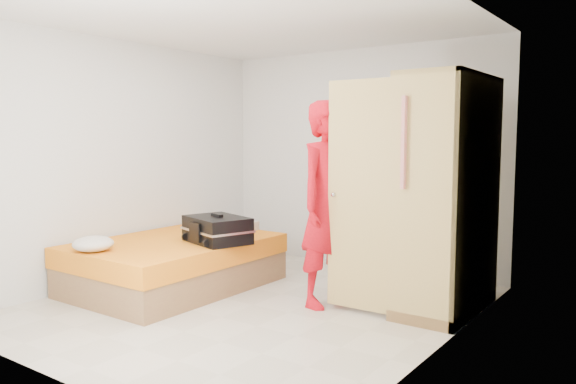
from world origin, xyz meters
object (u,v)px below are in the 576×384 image
Objects in this scene: person at (329,204)px; round_cushion at (93,244)px; wardrobe at (440,200)px; bed at (175,264)px; suitcase at (217,230)px.

round_cushion is (-1.79, -1.26, -0.38)m from person.
wardrobe is at bearing 32.25° from round_cushion.
person is at bearing 14.81° from bed.
suitcase reaches higher than bed.
wardrobe reaches higher than round_cushion.
person is (1.61, 0.42, 0.70)m from bed.
bed is 5.38× the size of round_cushion.
wardrobe reaches higher than person.
bed is at bearing -142.10° from suitcase.
suitcase reaches higher than round_cushion.
bed is 0.61m from suitcase.
person is at bearing 35.23° from round_cushion.
bed is at bearing 77.63° from round_cushion.
bed is 1.80m from person.
bed is 2.75m from wardrobe.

